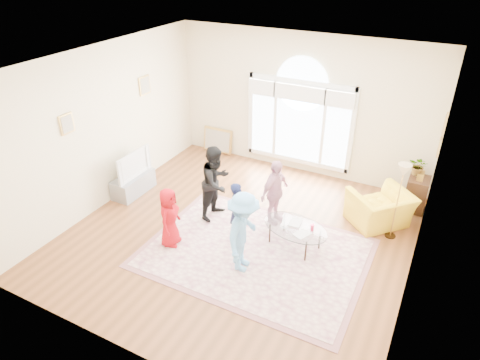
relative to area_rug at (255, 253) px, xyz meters
The scene contains 18 objects.
ground 0.62m from the area_rug, 144.44° to the left, with size 6.00×6.00×0.00m, color brown.
room_shell 3.59m from the area_rug, 98.83° to the left, with size 6.00×6.00×6.00m.
area_rug is the anchor object (origin of this frame).
rug_border 0.00m from the area_rug, 123.69° to the left, with size 3.80×2.80×0.01m, color #935C5F.
tv_console 3.33m from the area_rug, 168.52° to the left, with size 0.45×1.00×0.42m, color gray.
television 3.39m from the area_rug, 168.49° to the left, with size 0.17×1.00×0.58m.
coffee_table 0.84m from the area_rug, 43.73° to the left, with size 1.37×1.05×0.54m.
armchair 2.61m from the area_rug, 48.11° to the left, with size 1.06×0.93×0.69m, color yellow.
side_cabinet 3.63m from the area_rug, 51.05° to the left, with size 0.40×0.50×0.70m, color black.
floor_lamp 2.89m from the area_rug, 38.57° to the left, with size 0.26×0.26×1.51m.
plant_pedestal 3.70m from the area_rug, 53.48° to the left, with size 0.20×0.20×0.70m, color white.
potted_plant 3.79m from the area_rug, 53.48° to the left, with size 0.36×0.31×0.40m, color #33722D.
leaning_picture 4.19m from the area_rug, 128.92° to the left, with size 0.80×0.05×0.62m, color tan.
child_red 1.64m from the area_rug, 162.91° to the right, with size 0.55×0.36×1.12m, color #A40B13.
child_navy 0.81m from the area_rug, 148.97° to the left, with size 0.41×0.27×1.11m, color #131A3C.
child_black 1.59m from the area_rug, 148.80° to the left, with size 0.73×0.57×1.49m, color black.
child_pink 1.24m from the area_rug, 95.30° to the left, with size 0.77×0.32×1.32m, color #CD90A7.
child_blue 0.85m from the area_rug, 91.45° to the right, with size 0.93×0.53×1.44m, color #62A5E2.
Camera 1 is at (3.01, -5.77, 4.86)m, focal length 32.00 mm.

